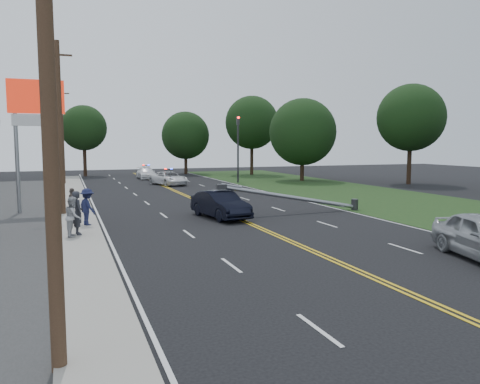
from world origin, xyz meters
name	(u,v)px	position (x,y,z in m)	size (l,w,h in m)	color
ground	(299,246)	(0.00, 0.00, 0.00)	(120.00, 120.00, 0.00)	black
sidewalk	(79,219)	(-8.40, 10.00, 0.06)	(1.80, 70.00, 0.12)	gray
grass_verge	(403,202)	(13.50, 10.00, 0.01)	(12.00, 80.00, 0.01)	#173414
centerline_yellow	(223,212)	(0.00, 10.00, 0.01)	(0.36, 80.00, 0.00)	gold
pylon_sign	(37,114)	(-10.50, 14.00, 6.00)	(3.20, 0.35, 8.00)	gray
traffic_signal	(238,143)	(8.30, 30.00, 4.21)	(0.28, 0.41, 7.05)	#2D2D30
fallen_streetlight	(300,198)	(4.19, 8.00, 0.92)	(9.36, 0.44, 1.91)	#2D2D30
utility_pole_near	(48,94)	(-9.20, -8.00, 5.08)	(1.60, 0.28, 10.00)	#382619
utility_pole_mid	(60,128)	(-9.20, 12.00, 5.08)	(1.60, 0.28, 10.00)	#382619
utility_pole_far	(62,135)	(-9.20, 34.00, 5.08)	(1.60, 0.28, 10.00)	#382619
tree_6	(84,128)	(-6.70, 45.88, 6.12)	(5.73, 5.73, 9.00)	black
tree_7	(185,135)	(6.41, 45.60, 5.25)	(6.46, 6.46, 8.48)	black
tree_8	(252,123)	(14.33, 41.09, 6.92)	(7.03, 7.03, 10.44)	black
tree_9	(303,132)	(15.94, 29.86, 5.45)	(7.47, 7.47, 9.19)	black
tree_13	(411,118)	(24.18, 22.06, 6.79)	(6.83, 6.83, 10.22)	black
crashed_sedan	(220,204)	(-0.86, 7.98, 0.77)	(1.63, 4.66, 1.54)	black
emergency_a	(169,178)	(0.70, 29.65, 0.68)	(2.26, 4.91, 1.36)	white
emergency_b	(146,173)	(-0.12, 38.57, 0.67)	(1.88, 4.63, 1.34)	white
bystander_a	(78,213)	(-8.55, 5.06, 1.11)	(0.72, 0.47, 1.98)	#292A31
bystander_b	(73,217)	(-8.75, 4.66, 1.01)	(0.86, 0.67, 1.77)	#A4A4A9
bystander_c	(87,207)	(-8.03, 7.45, 1.05)	(1.20, 0.69, 1.86)	#191E40
bystander_d	(72,204)	(-8.73, 9.75, 0.96)	(0.99, 0.41, 1.69)	#5A4F48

